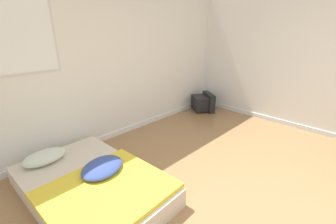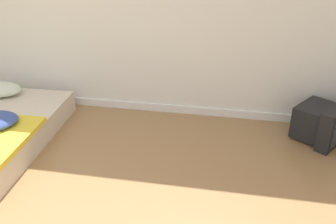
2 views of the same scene
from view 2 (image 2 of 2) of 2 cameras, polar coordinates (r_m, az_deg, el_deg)
crt_tv at (r=4.06m, az=22.50°, el=-1.46°), size 0.63×0.64×0.41m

